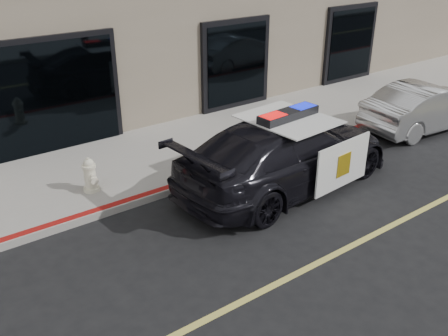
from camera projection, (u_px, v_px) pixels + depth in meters
ground at (277, 284)px, 7.81m from camera, size 120.00×120.00×0.00m
sidewalk_n at (126, 165)px, 11.59m from camera, size 60.00×3.50×0.15m
police_car at (286, 153)px, 10.49m from camera, size 2.93×5.55×1.71m
silver_sedan at (427, 107)px, 13.61m from camera, size 2.13×4.21×1.30m
fire_hydrant at (90, 176)px, 10.14m from camera, size 0.33×0.46×0.73m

